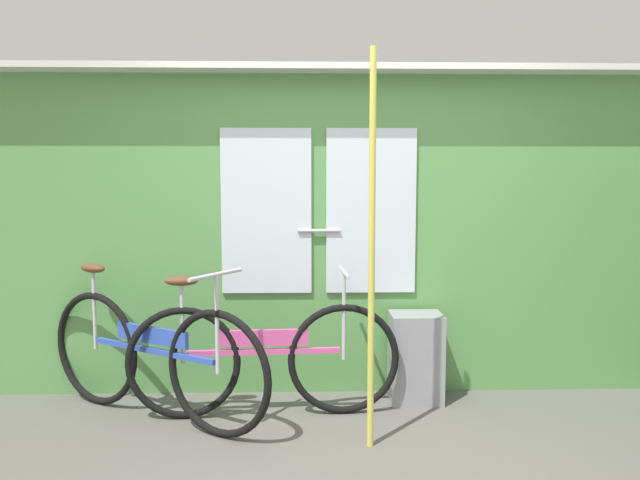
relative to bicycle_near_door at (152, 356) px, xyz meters
The scene contains 5 objects.
train_door_wall 1.51m from the bicycle_near_door, 21.60° to the left, with size 5.40×0.28×2.19m.
bicycle_near_door is the anchor object (origin of this frame).
bicycle_leaning_behind 0.67m from the bicycle_near_door, ahead, with size 1.68×0.44×0.91m.
trash_bin_by_wall 1.69m from the bicycle_near_door, ahead, with size 0.34×0.28×0.59m, color gray.
handrail_pole 1.52m from the bicycle_near_door, 18.07° to the right, with size 0.04×0.04×2.15m, color #C6C14C.
Camera 1 is at (-0.30, -2.84, 1.48)m, focal length 35.01 mm.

